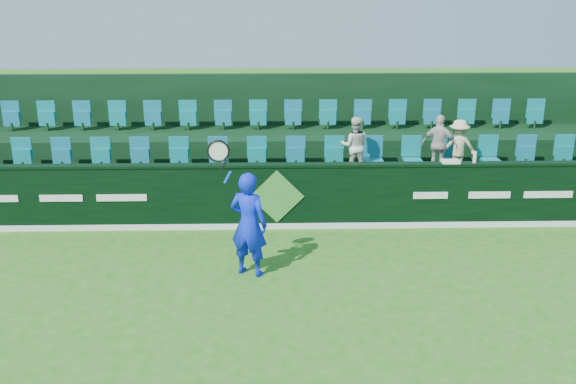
{
  "coord_description": "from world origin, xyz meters",
  "views": [
    {
      "loc": [
        -0.07,
        -8.3,
        4.77
      ],
      "look_at": [
        0.2,
        2.8,
        1.15
      ],
      "focal_mm": 40.0,
      "sensor_mm": 36.0,
      "label": 1
    }
  ],
  "objects_px": {
    "tennis_player": "(248,223)",
    "drinks_bottle": "(475,157)",
    "spectator_right": "(458,147)",
    "spectator_left": "(355,146)",
    "spectator_middle": "(439,145)",
    "towel": "(450,161)"
  },
  "relations": [
    {
      "from": "tennis_player",
      "to": "spectator_left",
      "type": "distance_m",
      "value": 4.01
    },
    {
      "from": "spectator_left",
      "to": "drinks_bottle",
      "type": "relative_size",
      "value": 5.56
    },
    {
      "from": "tennis_player",
      "to": "drinks_bottle",
      "type": "xyz_separation_m",
      "value": [
        4.46,
        2.2,
        0.54
      ]
    },
    {
      "from": "spectator_right",
      "to": "drinks_bottle",
      "type": "bearing_deg",
      "value": 95.46
    },
    {
      "from": "spectator_left",
      "to": "tennis_player",
      "type": "bearing_deg",
      "value": 63.88
    },
    {
      "from": "spectator_middle",
      "to": "drinks_bottle",
      "type": "height_order",
      "value": "spectator_middle"
    },
    {
      "from": "spectator_left",
      "to": "drinks_bottle",
      "type": "xyz_separation_m",
      "value": [
        2.27,
        -1.12,
        0.03
      ]
    },
    {
      "from": "tennis_player",
      "to": "towel",
      "type": "bearing_deg",
      "value": 28.92
    },
    {
      "from": "tennis_player",
      "to": "spectator_middle",
      "type": "bearing_deg",
      "value": 39.49
    },
    {
      "from": "tennis_player",
      "to": "drinks_bottle",
      "type": "bearing_deg",
      "value": 26.23
    },
    {
      "from": "spectator_right",
      "to": "spectator_left",
      "type": "bearing_deg",
      "value": 4.66
    },
    {
      "from": "tennis_player",
      "to": "spectator_right",
      "type": "xyz_separation_m",
      "value": [
        4.45,
        3.32,
        0.47
      ]
    },
    {
      "from": "spectator_middle",
      "to": "towel",
      "type": "relative_size",
      "value": 3.67
    },
    {
      "from": "drinks_bottle",
      "to": "spectator_right",
      "type": "bearing_deg",
      "value": 90.8
    },
    {
      "from": "tennis_player",
      "to": "towel",
      "type": "distance_m",
      "value": 4.57
    },
    {
      "from": "towel",
      "to": "drinks_bottle",
      "type": "distance_m",
      "value": 0.49
    },
    {
      "from": "tennis_player",
      "to": "drinks_bottle",
      "type": "height_order",
      "value": "tennis_player"
    },
    {
      "from": "spectator_right",
      "to": "drinks_bottle",
      "type": "height_order",
      "value": "spectator_right"
    },
    {
      "from": "spectator_middle",
      "to": "spectator_right",
      "type": "bearing_deg",
      "value": -156.03
    },
    {
      "from": "tennis_player",
      "to": "spectator_left",
      "type": "height_order",
      "value": "tennis_player"
    },
    {
      "from": "spectator_left",
      "to": "towel",
      "type": "bearing_deg",
      "value": 155.25
    },
    {
      "from": "spectator_right",
      "to": "towel",
      "type": "relative_size",
      "value": 3.37
    }
  ]
}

